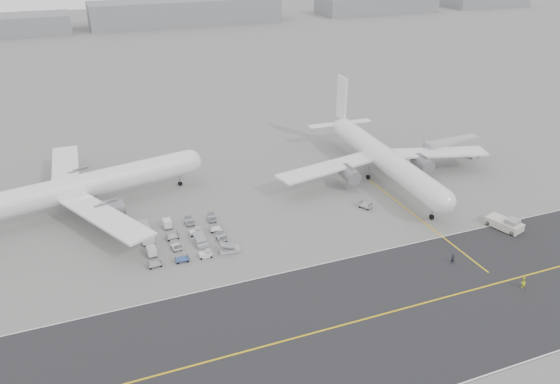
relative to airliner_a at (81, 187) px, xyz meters
name	(u,v)px	position (x,y,z in m)	size (l,w,h in m)	color
ground	(292,263)	(32.30, -33.89, -5.34)	(700.00, 700.00, 0.00)	gray
taxiway	(369,318)	(37.32, -51.87, -5.33)	(220.00, 59.00, 0.03)	#29282B
horizon_buildings	(170,25)	(62.30, 226.11, -5.34)	(520.00, 28.00, 28.00)	gray
airliner_a	(81,187)	(0.00, 0.00, 0.00)	(52.98, 51.87, 18.51)	white
airliner_b	(382,157)	(65.35, -8.44, -0.04)	(52.61, 53.27, 18.36)	white
pushback_tug	(505,224)	(75.48, -37.86, -4.30)	(5.04, 8.97, 2.54)	beige
jet_bridge	(452,146)	(86.72, -6.21, -1.12)	(16.11, 3.82, 6.05)	gray
gse_cluster	(186,242)	(16.61, -20.14, -5.34)	(20.54, 19.81, 1.83)	#96969B
stray_dolly	(365,208)	(54.53, -20.46, -5.34)	(1.55, 2.52, 1.55)	silver
ground_crew_a	(453,259)	(58.32, -44.25, -4.40)	(0.69, 0.45, 1.88)	black
ground_crew_b	(523,283)	(64.46, -54.27, -4.37)	(0.94, 0.73, 1.93)	#E2F41C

